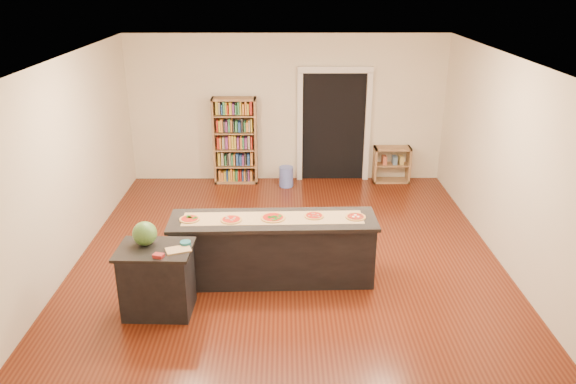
{
  "coord_description": "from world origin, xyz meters",
  "views": [
    {
      "loc": [
        -0.05,
        -7.0,
        3.83
      ],
      "look_at": [
        0.0,
        0.2,
        1.0
      ],
      "focal_mm": 35.0,
      "sensor_mm": 36.0,
      "label": 1
    }
  ],
  "objects_px": {
    "kitchen_island": "(273,249)",
    "bookshelf": "(235,141)",
    "watermelon": "(145,234)",
    "side_counter": "(158,280)",
    "low_shelf": "(392,164)",
    "waste_bin": "(286,177)"
  },
  "relations": [
    {
      "from": "side_counter",
      "to": "waste_bin",
      "type": "bearing_deg",
      "value": 72.05
    },
    {
      "from": "side_counter",
      "to": "waste_bin",
      "type": "distance_m",
      "value": 4.52
    },
    {
      "from": "side_counter",
      "to": "watermelon",
      "type": "distance_m",
      "value": 0.58
    },
    {
      "from": "side_counter",
      "to": "low_shelf",
      "type": "distance_m",
      "value": 5.75
    },
    {
      "from": "side_counter",
      "to": "bookshelf",
      "type": "bearing_deg",
      "value": 84.78
    },
    {
      "from": "kitchen_island",
      "to": "low_shelf",
      "type": "relative_size",
      "value": 3.82
    },
    {
      "from": "kitchen_island",
      "to": "bookshelf",
      "type": "bearing_deg",
      "value": 100.52
    },
    {
      "from": "bookshelf",
      "to": "waste_bin",
      "type": "relative_size",
      "value": 4.28
    },
    {
      "from": "side_counter",
      "to": "bookshelf",
      "type": "distance_m",
      "value": 4.55
    },
    {
      "from": "side_counter",
      "to": "low_shelf",
      "type": "bearing_deg",
      "value": 53.38
    },
    {
      "from": "side_counter",
      "to": "kitchen_island",
      "type": "bearing_deg",
      "value": 31.29
    },
    {
      "from": "kitchen_island",
      "to": "bookshelf",
      "type": "distance_m",
      "value": 3.83
    },
    {
      "from": "low_shelf",
      "to": "watermelon",
      "type": "relative_size",
      "value": 2.46
    },
    {
      "from": "bookshelf",
      "to": "watermelon",
      "type": "xyz_separation_m",
      "value": [
        -0.69,
        -4.4,
        0.17
      ]
    },
    {
      "from": "kitchen_island",
      "to": "side_counter",
      "type": "height_order",
      "value": "kitchen_island"
    },
    {
      "from": "low_shelf",
      "to": "side_counter",
      "type": "bearing_deg",
      "value": -128.66
    },
    {
      "from": "kitchen_island",
      "to": "bookshelf",
      "type": "relative_size",
      "value": 1.61
    },
    {
      "from": "watermelon",
      "to": "bookshelf",
      "type": "bearing_deg",
      "value": 81.05
    },
    {
      "from": "kitchen_island",
      "to": "bookshelf",
      "type": "xyz_separation_m",
      "value": [
        -0.79,
        3.73,
        0.39
      ]
    },
    {
      "from": "bookshelf",
      "to": "watermelon",
      "type": "bearing_deg",
      "value": -98.95
    },
    {
      "from": "low_shelf",
      "to": "waste_bin",
      "type": "xyz_separation_m",
      "value": [
        -2.05,
        -0.24,
        -0.16
      ]
    },
    {
      "from": "kitchen_island",
      "to": "waste_bin",
      "type": "bearing_deg",
      "value": 85.56
    }
  ]
}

